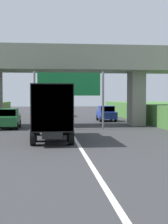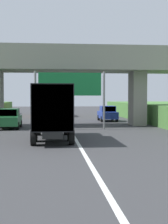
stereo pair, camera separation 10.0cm
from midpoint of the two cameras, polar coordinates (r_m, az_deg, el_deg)
lane_centre_stripe at (r=24.77m, az=-2.23°, el=-3.72°), size 0.20×95.80×0.01m
overpass_bridge at (r=31.71m, az=-3.08°, el=7.56°), size 40.00×4.80×7.34m
overhead_highway_sign at (r=27.75m, az=-2.67°, el=4.21°), size 5.88×0.18×4.84m
truck_orange at (r=48.19m, az=-6.25°, el=1.62°), size 2.44×7.30×3.44m
truck_black at (r=21.12m, az=-5.65°, el=0.44°), size 2.44×7.30×3.44m
car_green at (r=29.51m, az=-12.83°, el=-1.11°), size 1.86×4.10×1.72m
car_blue at (r=37.76m, az=3.74°, el=-0.26°), size 1.86×4.10×1.72m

